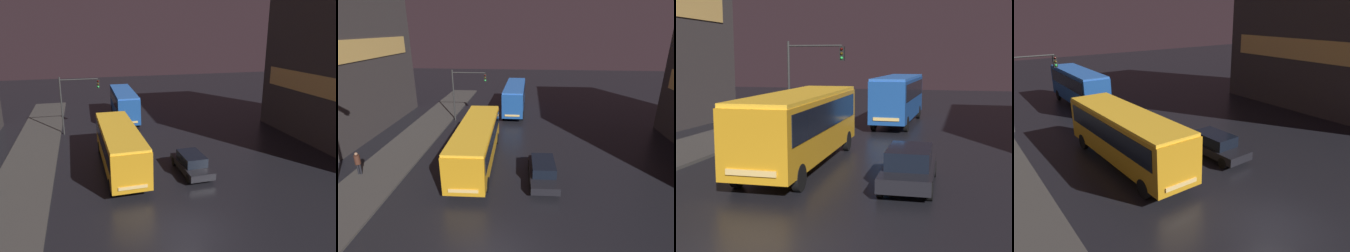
% 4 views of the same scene
% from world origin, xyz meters
% --- Properties ---
extents(ground_plane, '(120.00, 120.00, 0.00)m').
position_xyz_m(ground_plane, '(0.00, 0.00, 0.00)').
color(ground_plane, black).
extents(building_right_block, '(10.07, 18.13, 15.00)m').
position_xyz_m(building_right_block, '(20.07, 9.46, 7.49)').
color(building_right_block, '#383333').
rests_on(building_right_block, ground).
extents(bus_near, '(2.89, 10.53, 3.21)m').
position_xyz_m(bus_near, '(-2.24, 9.09, 1.98)').
color(bus_near, orange).
rests_on(bus_near, ground).
extents(bus_far, '(2.46, 9.83, 3.41)m').
position_xyz_m(bus_far, '(-0.05, 23.27, 2.10)').
color(bus_far, '#194793').
rests_on(bus_far, ground).
extents(car_taxi, '(1.99, 4.70, 1.46)m').
position_xyz_m(car_taxi, '(2.72, 7.02, 0.75)').
color(car_taxi, black).
rests_on(car_taxi, ground).
extents(traffic_light_main, '(3.86, 0.35, 5.77)m').
position_xyz_m(traffic_light_main, '(-5.29, 19.04, 3.97)').
color(traffic_light_main, '#2D2D2D').
rests_on(traffic_light_main, ground).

